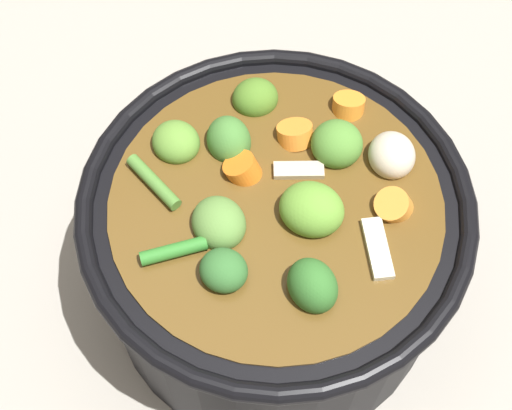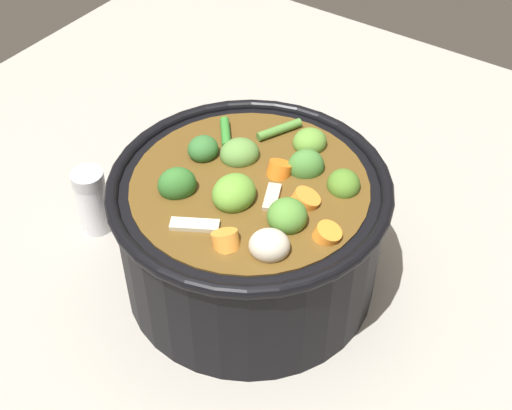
% 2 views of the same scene
% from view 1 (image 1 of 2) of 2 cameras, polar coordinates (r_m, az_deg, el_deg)
% --- Properties ---
extents(ground_plane, '(1.10, 1.10, 0.00)m').
position_cam_1_polar(ground_plane, '(0.61, 1.27, -6.18)').
color(ground_plane, '#9E998E').
extents(cooking_pot, '(0.27, 0.27, 0.16)m').
position_cam_1_polar(cooking_pot, '(0.54, 1.42, -2.99)').
color(cooking_pot, black).
rests_on(cooking_pot, ground_plane).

